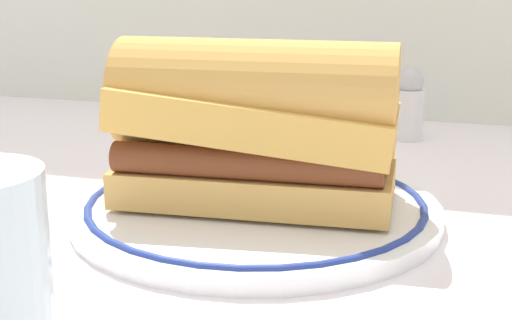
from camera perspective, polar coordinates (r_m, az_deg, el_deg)
The scene contains 4 objects.
ground_plane at distance 0.53m, azimuth -0.19°, elevation -5.75°, with size 1.50×1.50×0.00m, color white.
plate at distance 0.56m, azimuth 0.00°, elevation -3.65°, with size 0.27×0.27×0.01m.
sausage_sandwich at distance 0.55m, azimuth 0.00°, elevation 2.80°, with size 0.21×0.11×0.12m.
salt_shaker at distance 0.81m, azimuth 11.50°, elevation 4.16°, with size 0.03×0.03×0.08m.
Camera 1 is at (0.14, -0.48, 0.19)m, focal length 52.84 mm.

